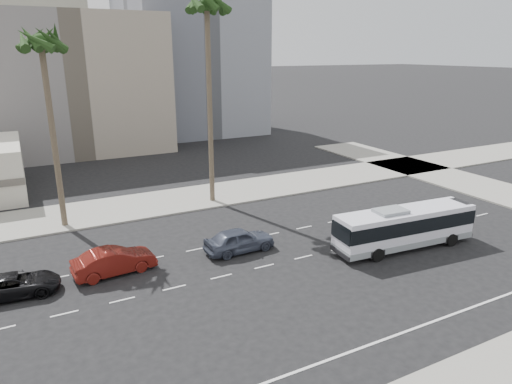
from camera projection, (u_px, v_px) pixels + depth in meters
ground at (339, 249)px, 31.96m from camera, size 700.00×700.00×0.00m
sidewalk_north at (243, 190)px, 45.07m from camera, size 120.00×7.00×0.15m
midrise_beige_west at (69, 84)px, 62.15m from camera, size 24.00×18.00×18.00m
midrise_gray_center at (190, 53)px, 75.70m from camera, size 20.00×20.00×26.00m
highrise_right at (140, 7)px, 236.32m from camera, size 26.00×26.00×70.00m
highrise_far at (170, 22)px, 274.24m from camera, size 22.00×22.00×60.00m
city_bus at (405, 226)px, 31.74m from camera, size 10.65×3.17×3.01m
car_a at (239, 240)px, 31.32m from camera, size 2.07×4.95×1.67m
car_b at (114, 261)px, 28.20m from camera, size 2.20×5.14×1.65m
car_c at (15, 285)px, 25.67m from camera, size 2.61×4.95×1.33m
palm_near at (207, 9)px, 37.05m from camera, size 5.42×5.42×18.24m
palm_mid at (41, 46)px, 31.97m from camera, size 4.89×4.89×15.12m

